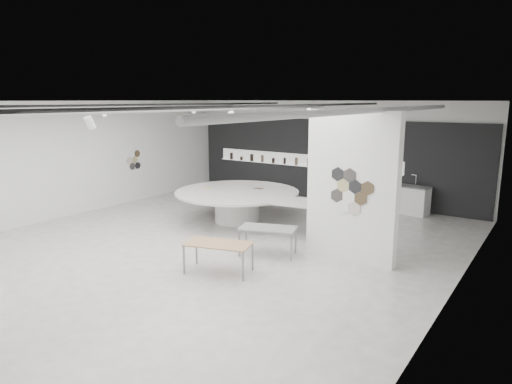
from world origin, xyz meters
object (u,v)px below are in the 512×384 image
Objects in this scene: sample_table_wood at (218,245)px; sample_table_stone at (268,230)px; kitchen_counter at (404,199)px; display_island at (239,202)px; partition_column at (352,187)px.

sample_table_wood is 1.65m from sample_table_stone.
sample_table_wood is 8.15m from kitchen_counter.
kitchen_counter is (1.77, 7.95, -0.16)m from sample_table_wood.
display_island is 4.38m from sample_table_wood.
kitchen_counter reaches higher than sample_table_stone.
kitchen_counter is (1.50, 6.33, -0.17)m from sample_table_stone.
partition_column is at bearing 49.15° from sample_table_wood.
sample_table_wood is at bearing -130.85° from partition_column.
display_island reaches higher than sample_table_stone.
sample_table_stone reaches higher than sample_table_wood.
kitchen_counter reaches higher than display_island.
kitchen_counter is (-0.34, 5.51, -1.32)m from partition_column.
sample_table_wood is 1.05× the size of sample_table_stone.
sample_table_wood is 0.92× the size of kitchen_counter.
display_island is 3.34× the size of sample_table_wood.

